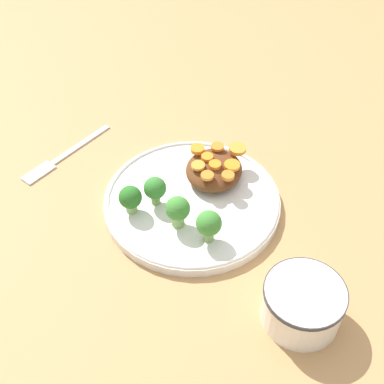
% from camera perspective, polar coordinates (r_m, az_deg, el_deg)
% --- Properties ---
extents(ground_plane, '(4.00, 4.00, 0.00)m').
position_cam_1_polar(ground_plane, '(0.83, 0.00, -1.44)').
color(ground_plane, tan).
extents(plate, '(0.27, 0.27, 0.02)m').
position_cam_1_polar(plate, '(0.82, 0.00, -0.97)').
color(plate, silver).
rests_on(plate, ground_plane).
extents(dip_bowl, '(0.10, 0.10, 0.06)m').
position_cam_1_polar(dip_bowl, '(0.70, 11.73, -11.51)').
color(dip_bowl, white).
rests_on(dip_bowl, ground_plane).
extents(stew_mound, '(0.10, 0.09, 0.03)m').
position_cam_1_polar(stew_mound, '(0.84, 2.37, 2.38)').
color(stew_mound, '#5B3319').
rests_on(stew_mound, plate).
extents(broccoli_floret_0, '(0.04, 0.04, 0.05)m').
position_cam_1_polar(broccoli_floret_0, '(0.74, 1.80, -3.46)').
color(broccoli_floret_0, '#759E51').
rests_on(broccoli_floret_0, plate).
extents(broccoli_floret_1, '(0.03, 0.03, 0.05)m').
position_cam_1_polar(broccoli_floret_1, '(0.79, -6.59, -0.67)').
color(broccoli_floret_1, '#7FA85B').
rests_on(broccoli_floret_1, plate).
extents(broccoli_floret_2, '(0.03, 0.03, 0.05)m').
position_cam_1_polar(broccoli_floret_2, '(0.80, -3.97, 0.34)').
color(broccoli_floret_2, '#759E51').
rests_on(broccoli_floret_2, plate).
extents(broccoli_floret_3, '(0.04, 0.04, 0.05)m').
position_cam_1_polar(broccoli_floret_3, '(0.76, -1.53, -1.94)').
color(broccoli_floret_3, '#7FA85B').
rests_on(broccoli_floret_3, plate).
extents(carrot_slice_0, '(0.02, 0.02, 0.01)m').
position_cam_1_polar(carrot_slice_0, '(0.82, 2.46, 2.92)').
color(carrot_slice_0, orange).
rests_on(carrot_slice_0, stew_mound).
extents(carrot_slice_1, '(0.02, 0.02, 0.01)m').
position_cam_1_polar(carrot_slice_1, '(0.82, 4.29, 2.86)').
color(carrot_slice_1, orange).
rests_on(carrot_slice_1, stew_mound).
extents(carrot_slice_2, '(0.03, 0.03, 0.01)m').
position_cam_1_polar(carrot_slice_2, '(0.85, 4.89, 4.60)').
color(carrot_slice_2, orange).
rests_on(carrot_slice_2, stew_mound).
extents(carrot_slice_3, '(0.02, 0.02, 0.01)m').
position_cam_1_polar(carrot_slice_3, '(0.84, 1.63, 3.75)').
color(carrot_slice_3, orange).
rests_on(carrot_slice_3, stew_mound).
extents(carrot_slice_4, '(0.02, 0.02, 0.01)m').
position_cam_1_polar(carrot_slice_4, '(0.85, 0.59, 4.60)').
color(carrot_slice_4, orange).
rests_on(carrot_slice_4, stew_mound).
extents(carrot_slice_5, '(0.02, 0.02, 0.00)m').
position_cam_1_polar(carrot_slice_5, '(0.85, 2.72, 4.84)').
color(carrot_slice_5, orange).
rests_on(carrot_slice_5, stew_mound).
extents(carrot_slice_6, '(0.02, 0.02, 0.00)m').
position_cam_1_polar(carrot_slice_6, '(0.81, 1.64, 1.76)').
color(carrot_slice_6, orange).
rests_on(carrot_slice_6, stew_mound).
extents(carrot_slice_7, '(0.02, 0.02, 0.00)m').
position_cam_1_polar(carrot_slice_7, '(0.82, 0.45, 2.87)').
color(carrot_slice_7, orange).
rests_on(carrot_slice_7, stew_mound).
extents(carrot_slice_8, '(0.02, 0.02, 0.01)m').
position_cam_1_polar(carrot_slice_8, '(0.81, 3.86, 1.75)').
color(carrot_slice_8, orange).
rests_on(carrot_slice_8, stew_mound).
extents(fork, '(0.18, 0.10, 0.01)m').
position_cam_1_polar(fork, '(0.93, -13.91, 3.57)').
color(fork, '#BBBBBB').
rests_on(fork, ground_plane).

